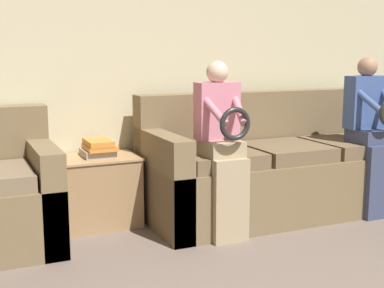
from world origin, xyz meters
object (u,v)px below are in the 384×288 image
child_right_seated (372,130)px  book_stack (99,148)px  child_left_seated (223,143)px  couch_main (275,170)px  side_shelf (99,190)px

child_right_seated → book_stack: child_right_seated is taller
child_left_seated → book_stack: bearing=140.3°
book_stack → couch_main: bearing=-10.1°
child_left_seated → child_right_seated: (1.34, 0.00, 0.00)m
couch_main → side_shelf: size_ratio=3.72×
child_left_seated → book_stack: (-0.73, 0.61, -0.09)m
child_left_seated → side_shelf: bearing=140.1°
side_shelf → book_stack: book_stack is taller
child_left_seated → side_shelf: (-0.74, 0.61, -0.41)m
child_right_seated → child_left_seated: bearing=-179.9°
book_stack → child_right_seated: bearing=-16.3°
child_right_seated → book_stack: 2.16m
couch_main → child_left_seated: (-0.67, -0.36, 0.33)m
child_left_seated → side_shelf: 1.04m
couch_main → book_stack: 1.45m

